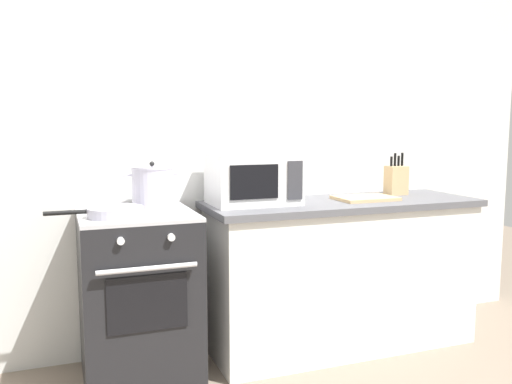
% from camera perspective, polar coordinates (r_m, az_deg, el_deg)
% --- Properties ---
extents(back_wall, '(4.40, 0.10, 2.50)m').
position_cam_1_polar(back_wall, '(3.38, -2.61, 4.92)').
color(back_wall, silver).
rests_on(back_wall, ground_plane).
extents(lower_cabinet_right, '(1.64, 0.56, 0.88)m').
position_cam_1_polar(lower_cabinet_right, '(3.43, 9.00, -8.84)').
color(lower_cabinet_right, white).
rests_on(lower_cabinet_right, ground_plane).
extents(countertop_right, '(1.70, 0.60, 0.04)m').
position_cam_1_polar(countertop_right, '(3.34, 9.16, -1.23)').
color(countertop_right, '#59595E').
rests_on(countertop_right, lower_cabinet_right).
extents(stove, '(0.60, 0.64, 0.92)m').
position_cam_1_polar(stove, '(3.02, -12.32, -10.80)').
color(stove, black).
rests_on(stove, ground_plane).
extents(stock_pot, '(0.32, 0.23, 0.26)m').
position_cam_1_polar(stock_pot, '(3.01, -10.93, 0.48)').
color(stock_pot, silver).
rests_on(stock_pot, stove).
extents(frying_pan, '(0.48, 0.28, 0.05)m').
position_cam_1_polar(frying_pan, '(2.80, -14.84, -2.06)').
color(frying_pan, silver).
rests_on(frying_pan, stove).
extents(microwave, '(0.50, 0.37, 0.30)m').
position_cam_1_polar(microwave, '(3.13, -0.29, 1.45)').
color(microwave, white).
rests_on(microwave, countertop_right).
extents(cutting_board, '(0.36, 0.26, 0.02)m').
position_cam_1_polar(cutting_board, '(3.39, 11.52, -0.64)').
color(cutting_board, tan).
rests_on(cutting_board, countertop_right).
extents(knife_block, '(0.13, 0.10, 0.28)m').
position_cam_1_polar(knife_block, '(3.67, 14.66, 1.27)').
color(knife_block, tan).
rests_on(knife_block, countertop_right).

